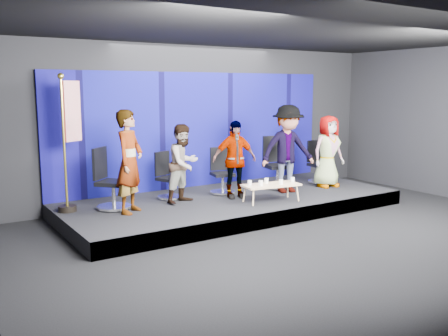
{
  "coord_description": "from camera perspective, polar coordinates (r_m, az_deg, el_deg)",
  "views": [
    {
      "loc": [
        -5.66,
        -6.01,
        2.56
      ],
      "look_at": [
        -0.26,
        2.4,
        0.94
      ],
      "focal_mm": 40.0,
      "sensor_mm": 36.0,
      "label": 1
    }
  ],
  "objects": [
    {
      "name": "mug_e",
      "position": [
        10.28,
        7.84,
        -1.32
      ],
      "size": [
        0.08,
        0.08,
        0.1
      ],
      "primitive_type": "cylinder",
      "color": "white",
      "rests_on": "coffee_table"
    },
    {
      "name": "mug_d",
      "position": [
        10.01,
        6.52,
        -1.59
      ],
      "size": [
        0.08,
        0.08,
        0.1
      ],
      "primitive_type": "cylinder",
      "color": "white",
      "rests_on": "coffee_table"
    },
    {
      "name": "chair_e",
      "position": [
        12.17,
        10.74,
        -0.1
      ],
      "size": [
        0.61,
        0.61,
        1.01
      ],
      "rotation": [
        0.0,
        0.0,
        -0.07
      ],
      "color": "silver",
      "rests_on": "riser"
    },
    {
      "name": "mug_b",
      "position": [
        9.82,
        4.23,
        -1.73
      ],
      "size": [
        0.09,
        0.09,
        0.1
      ],
      "primitive_type": "cylinder",
      "color": "white",
      "rests_on": "coffee_table"
    },
    {
      "name": "panelist_c",
      "position": [
        10.25,
        1.19,
        0.98
      ],
      "size": [
        1.0,
        0.59,
        1.6
      ],
      "primitive_type": "imported",
      "rotation": [
        0.0,
        0.0,
        -0.22
      ],
      "color": "black",
      "rests_on": "riser"
    },
    {
      "name": "room_walls",
      "position": [
        8.26,
        10.68,
        8.12
      ],
      "size": [
        10.02,
        8.02,
        3.51
      ],
      "color": "black",
      "rests_on": "ground"
    },
    {
      "name": "riser",
      "position": [
        10.5,
        0.89,
        -4.09
      ],
      "size": [
        7.0,
        3.0,
        0.3
      ],
      "primitive_type": "cube",
      "color": "black",
      "rests_on": "ground"
    },
    {
      "name": "backdrop",
      "position": [
        11.5,
        -3.11,
        4.38
      ],
      "size": [
        7.0,
        0.08,
        2.6
      ],
      "primitive_type": "cube",
      "color": "#0D0863",
      "rests_on": "riser"
    },
    {
      "name": "coffee_table",
      "position": [
        10.01,
        5.42,
        -2.01
      ],
      "size": [
        1.21,
        0.65,
        0.35
      ],
      "rotation": [
        0.0,
        0.0,
        -0.15
      ],
      "color": "tan",
      "rests_on": "riser"
    },
    {
      "name": "panelist_b",
      "position": [
        9.85,
        -4.63,
        0.51
      ],
      "size": [
        0.91,
        0.81,
        1.56
      ],
      "primitive_type": "imported",
      "rotation": [
        0.0,
        0.0,
        0.35
      ],
      "color": "black",
      "rests_on": "riser"
    },
    {
      "name": "panelist_d",
      "position": [
        10.87,
        7.28,
        2.18
      ],
      "size": [
        1.35,
        0.94,
        1.9
      ],
      "primitive_type": "imported",
      "rotation": [
        0.0,
        0.0,
        -0.21
      ],
      "color": "black",
      "rests_on": "riser"
    },
    {
      "name": "panelist_a",
      "position": [
        9.14,
        -10.75,
        0.71
      ],
      "size": [
        0.81,
        0.79,
        1.88
      ],
      "primitive_type": "imported",
      "rotation": [
        0.0,
        0.0,
        0.74
      ],
      "color": "black",
      "rests_on": "riser"
    },
    {
      "name": "flag_stand",
      "position": [
        9.55,
        -17.25,
        3.2
      ],
      "size": [
        0.55,
        0.39,
        2.52
      ],
      "rotation": [
        0.0,
        0.0,
        0.54
      ],
      "color": "black",
      "rests_on": "riser"
    },
    {
      "name": "chair_b",
      "position": [
        10.31,
        -6.39,
        -1.74
      ],
      "size": [
        0.69,
        0.69,
        0.96
      ],
      "rotation": [
        0.0,
        0.0,
        0.35
      ],
      "color": "silver",
      "rests_on": "riser"
    },
    {
      "name": "ground",
      "position": [
        8.64,
        10.2,
        -8.19
      ],
      "size": [
        10.0,
        10.0,
        0.0
      ],
      "primitive_type": "plane",
      "color": "black",
      "rests_on": "ground"
    },
    {
      "name": "mug_c",
      "position": [
        10.09,
        4.86,
        -1.45
      ],
      "size": [
        0.08,
        0.08,
        0.1
      ],
      "primitive_type": "cylinder",
      "color": "white",
      "rests_on": "coffee_table"
    },
    {
      "name": "chair_a",
      "position": [
        9.59,
        -12.85,
        -2.35
      ],
      "size": [
        0.92,
        0.92,
        1.16
      ],
      "rotation": [
        0.0,
        0.0,
        0.74
      ],
      "color": "silver",
      "rests_on": "riser"
    },
    {
      "name": "chair_c",
      "position": [
        10.75,
        -0.26,
        -1.2
      ],
      "size": [
        0.66,
        0.66,
        0.99
      ],
      "rotation": [
        0.0,
        0.0,
        -0.22
      ],
      "color": "silver",
      "rests_on": "riser"
    },
    {
      "name": "mug_a",
      "position": [
        9.85,
        2.95,
        -1.71
      ],
      "size": [
        0.08,
        0.08,
        0.1
      ],
      "primitive_type": "cylinder",
      "color": "white",
      "rests_on": "coffee_table"
    },
    {
      "name": "chair_d",
      "position": [
        11.4,
        5.98,
        -0.34
      ],
      "size": [
        0.78,
        0.78,
        1.17
      ],
      "rotation": [
        0.0,
        0.0,
        -0.21
      ],
      "color": "silver",
      "rests_on": "riser"
    },
    {
      "name": "panelist_e",
      "position": [
        11.64,
        11.79,
        1.87
      ],
      "size": [
        0.83,
        0.57,
        1.63
      ],
      "primitive_type": "imported",
      "rotation": [
        0.0,
        0.0,
        -0.07
      ],
      "color": "black",
      "rests_on": "riser"
    }
  ]
}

